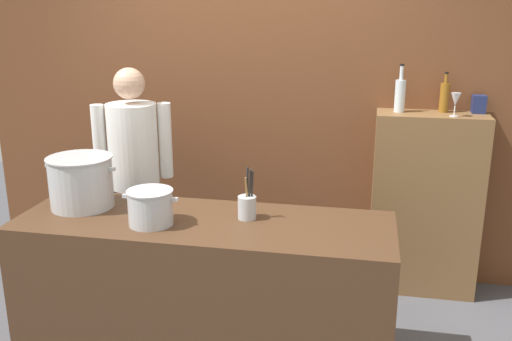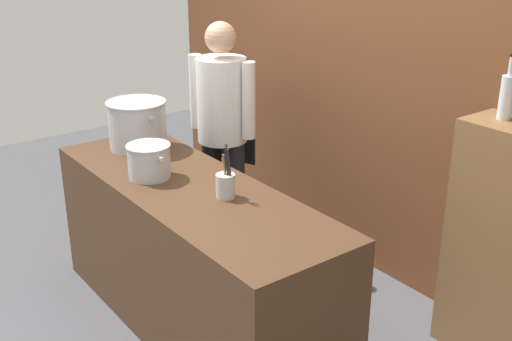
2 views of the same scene
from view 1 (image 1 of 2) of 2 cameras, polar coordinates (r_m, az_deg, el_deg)
name	(u,v)px [view 1 (image 1 of 2)]	position (r m, az deg, el deg)	size (l,w,h in m)	color
brick_back_panel	(253,81)	(4.36, -0.28, 9.03)	(4.40, 0.10, 3.00)	brown
prep_counter	(206,293)	(3.37, -5.10, -12.14)	(2.11, 0.70, 0.90)	#472D1C
bar_cabinet	(425,204)	(4.29, 16.65, -3.29)	(0.76, 0.32, 1.33)	brown
chef	(135,169)	(4.01, -12.13, 0.17)	(0.50, 0.40, 1.66)	black
stockpot_large	(81,182)	(3.49, -17.20, -1.11)	(0.44, 0.38, 0.31)	#B7BABF
stockpot_small	(150,207)	(3.14, -10.58, -3.66)	(0.32, 0.25, 0.19)	#B7BABF
utensil_crock	(247,206)	(3.17, -0.89, -3.60)	(0.10, 0.10, 0.30)	#B7BABF
wine_bottle_clear	(400,95)	(4.11, 14.30, 7.42)	(0.07, 0.07, 0.33)	silver
wine_bottle_amber	(444,97)	(4.18, 18.45, 7.05)	(0.07, 0.07, 0.28)	#8C5919
wine_glass_short	(456,100)	(4.04, 19.45, 6.68)	(0.07, 0.07, 0.16)	silver
spice_tin_navy	(479,104)	(4.23, 21.51, 6.23)	(0.09, 0.09, 0.12)	navy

